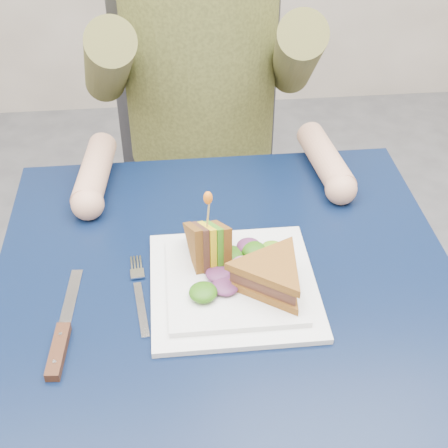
{
  "coord_description": "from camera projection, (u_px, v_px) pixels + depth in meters",
  "views": [
    {
      "loc": [
        -0.08,
        -0.71,
        1.43
      ],
      "look_at": [
        -0.0,
        0.04,
        0.82
      ],
      "focal_mm": 50.0,
      "sensor_mm": 36.0,
      "label": 1
    }
  ],
  "objects": [
    {
      "name": "chair",
      "position": [
        200.0,
        154.0,
        1.65
      ],
      "size": [
        0.42,
        0.4,
        0.93
      ],
      "color": "#47474C",
      "rests_on": "ground"
    },
    {
      "name": "toothpick_frill",
      "position": [
        208.0,
        198.0,
        0.93
      ],
      "size": [
        0.01,
        0.01,
        0.02
      ],
      "primitive_type": "ellipsoid",
      "color": "orange",
      "rests_on": "sandwich_upright"
    },
    {
      "name": "onion_ring",
      "position": [
        243.0,
        268.0,
        0.97
      ],
      "size": [
        0.04,
        0.04,
        0.02
      ],
      "primitive_type": "torus",
      "rotation": [
        0.44,
        0.0,
        0.0
      ],
      "color": "#9E4C7A",
      "rests_on": "plate"
    },
    {
      "name": "sandwich_flat",
      "position": [
        272.0,
        275.0,
        0.94
      ],
      "size": [
        0.2,
        0.2,
        0.05
      ],
      "color": "brown",
      "rests_on": "plate"
    },
    {
      "name": "table",
      "position": [
        228.0,
        318.0,
        1.04
      ],
      "size": [
        0.75,
        0.75,
        0.73
      ],
      "color": "black",
      "rests_on": "ground"
    },
    {
      "name": "knife",
      "position": [
        61.0,
        341.0,
        0.89
      ],
      "size": [
        0.03,
        0.22,
        0.02
      ],
      "color": "silver",
      "rests_on": "table"
    },
    {
      "name": "diner",
      "position": [
        200.0,
        33.0,
        1.33
      ],
      "size": [
        0.54,
        0.59,
        0.74
      ],
      "color": "#4E5125",
      "rests_on": "chair"
    },
    {
      "name": "lettuce_spill",
      "position": [
        236.0,
        269.0,
        0.98
      ],
      "size": [
        0.15,
        0.13,
        0.02
      ],
      "primitive_type": null,
      "color": "#337A14",
      "rests_on": "plate"
    },
    {
      "name": "sandwich_upright",
      "position": [
        209.0,
        245.0,
        0.99
      ],
      "size": [
        0.08,
        0.12,
        0.12
      ],
      "color": "brown",
      "rests_on": "plate"
    },
    {
      "name": "toothpick",
      "position": [
        208.0,
        213.0,
        0.95
      ],
      "size": [
        0.01,
        0.01,
        0.06
      ],
      "primitive_type": "cylinder",
      "rotation": [
        0.14,
        0.07,
        0.0
      ],
      "color": "tan",
      "rests_on": "sandwich_upright"
    },
    {
      "name": "fork",
      "position": [
        140.0,
        296.0,
        0.97
      ],
      "size": [
        0.03,
        0.18,
        0.01
      ],
      "color": "silver",
      "rests_on": "table"
    },
    {
      "name": "plate",
      "position": [
        233.0,
        283.0,
        0.98
      ],
      "size": [
        0.26,
        0.26,
        0.02
      ],
      "color": "white",
      "rests_on": "table"
    }
  ]
}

